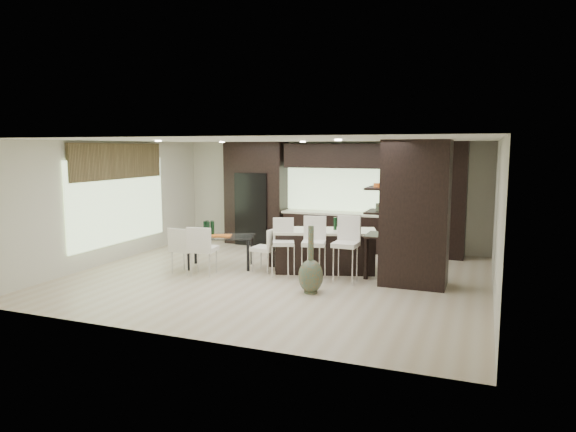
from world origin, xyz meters
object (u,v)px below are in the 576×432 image
at_px(kitchen_island, 325,251).
at_px(chair_near, 203,252).
at_px(stool_mid, 314,255).
at_px(bench, 297,255).
at_px(floor_vase, 311,259).
at_px(stool_left, 283,253).
at_px(chair_far, 185,252).
at_px(chair_end, 264,252).
at_px(stool_right, 345,256).
at_px(dining_table, 221,252).

bearing_deg(kitchen_island, chair_near, -167.96).
bearing_deg(stool_mid, chair_near, 179.30).
xyz_separation_m(bench, chair_near, (-1.46, -1.50, 0.23)).
bearing_deg(kitchen_island, bench, 141.51).
bearing_deg(chair_near, floor_vase, -18.98).
distance_m(stool_left, bench, 1.07).
distance_m(kitchen_island, chair_far, 2.89).
bearing_deg(chair_near, chair_end, 26.86).
relative_size(floor_vase, chair_end, 1.44).
distance_m(stool_mid, chair_near, 2.23).
bearing_deg(stool_mid, kitchen_island, 77.63).
height_order(bench, chair_far, chair_far).
relative_size(stool_right, chair_near, 1.10).
relative_size(kitchen_island, chair_far, 2.36).
height_order(kitchen_island, stool_left, stool_left).
bearing_deg(dining_table, chair_end, -18.34).
xyz_separation_m(kitchen_island, chair_end, (-1.17, -0.49, -0.01)).
bearing_deg(chair_near, stool_left, 7.75).
height_order(kitchen_island, stool_mid, stool_mid).
relative_size(stool_left, dining_table, 0.67).
relative_size(stool_right, chair_far, 1.16).
distance_m(stool_right, bench, 1.74).
xyz_separation_m(stool_left, chair_near, (-1.55, -0.46, -0.01)).
bearing_deg(kitchen_island, floor_vase, -98.81).
xyz_separation_m(stool_mid, dining_table, (-2.18, 0.28, -0.16)).
height_order(stool_right, chair_far, stool_right).
height_order(bench, dining_table, dining_table).
relative_size(stool_left, bench, 0.78).
xyz_separation_m(bench, floor_vase, (0.96, -1.93, 0.37)).
bearing_deg(kitchen_island, stool_left, -147.24).
height_order(stool_left, stool_right, stool_right).
xyz_separation_m(dining_table, chair_far, (-0.44, -0.71, 0.10)).
height_order(floor_vase, chair_near, floor_vase).
bearing_deg(dining_table, stool_mid, -25.56).
height_order(stool_left, stool_mid, stool_mid).
xyz_separation_m(stool_left, chair_end, (-0.54, 0.27, -0.05)).
relative_size(kitchen_island, floor_vase, 1.72).
height_order(stool_left, bench, stool_left).
distance_m(stool_right, floor_vase, 0.97).
height_order(kitchen_island, chair_far, chair_far).
bearing_deg(chair_end, chair_far, 120.98).
relative_size(kitchen_island, stool_left, 2.20).
xyz_separation_m(dining_table, chair_end, (1.01, 0.00, 0.08)).
bearing_deg(stool_left, floor_vase, -67.57).
distance_m(floor_vase, chair_end, 1.84).
relative_size(floor_vase, dining_table, 0.85).
xyz_separation_m(stool_mid, bench, (-0.72, 1.05, -0.27)).
relative_size(kitchen_island, dining_table, 1.47).
relative_size(kitchen_island, bench, 1.73).
height_order(chair_far, chair_end, chair_far).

